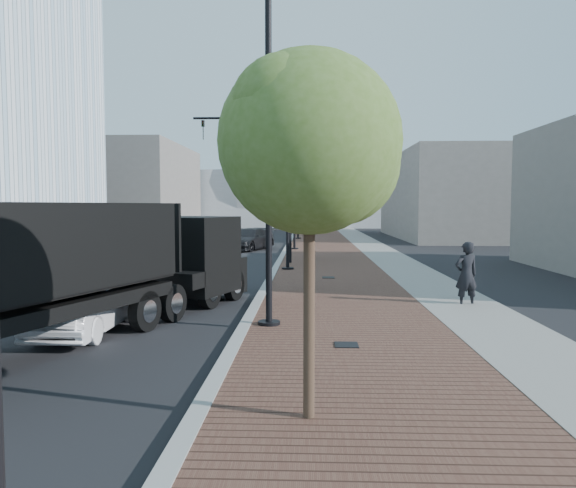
{
  "coord_description": "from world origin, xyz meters",
  "views": [
    {
      "loc": [
        1.6,
        -3.55,
        3.09
      ],
      "look_at": [
        1.0,
        12.0,
        2.0
      ],
      "focal_mm": 34.28,
      "sensor_mm": 36.0,
      "label": 1
    }
  ],
  "objects_px": {
    "white_sedan": "(88,305)",
    "pedestrian": "(466,275)",
    "dark_car_mid": "(137,254)",
    "dump_truck": "(125,274)"
  },
  "relations": [
    {
      "from": "white_sedan",
      "to": "pedestrian",
      "type": "distance_m",
      "value": 10.76
    },
    {
      "from": "white_sedan",
      "to": "dark_car_mid",
      "type": "bearing_deg",
      "value": 102.89
    },
    {
      "from": "dark_car_mid",
      "to": "pedestrian",
      "type": "bearing_deg",
      "value": -45.46
    },
    {
      "from": "white_sedan",
      "to": "pedestrian",
      "type": "xyz_separation_m",
      "value": [
        10.13,
        3.62,
        0.33
      ]
    },
    {
      "from": "dark_car_mid",
      "to": "dump_truck",
      "type": "bearing_deg",
      "value": -80.2
    },
    {
      "from": "pedestrian",
      "to": "dark_car_mid",
      "type": "bearing_deg",
      "value": -53.96
    },
    {
      "from": "dump_truck",
      "to": "pedestrian",
      "type": "relative_size",
      "value": 6.63
    },
    {
      "from": "dump_truck",
      "to": "pedestrian",
      "type": "distance_m",
      "value": 9.9
    },
    {
      "from": "pedestrian",
      "to": "white_sedan",
      "type": "bearing_deg",
      "value": 4.62
    },
    {
      "from": "pedestrian",
      "to": "dump_truck",
      "type": "bearing_deg",
      "value": 0.68
    }
  ]
}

